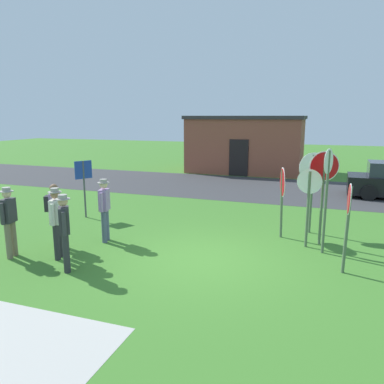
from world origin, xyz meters
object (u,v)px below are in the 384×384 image
Objects in this scene: person_on_left at (57,219)px; person_with_sunhat at (65,228)px; person_in_dark_shirt at (55,211)px; stop_sign_tallest at (327,185)px; stop_sign_leaning_right at (312,178)px; stop_sign_far_back at (309,196)px; info_panel_leftmost at (84,179)px; stop_sign_leaning_left at (348,214)px; stop_sign_rear_left at (323,181)px; stop_sign_nearest at (282,190)px; person_in_blue at (9,218)px; person_in_teal at (104,206)px.

person_on_left is 1.00× the size of person_with_sunhat.
person_in_dark_shirt is at bearing 132.36° from person_on_left.
stop_sign_tallest reaches higher than person_on_left.
person_on_left is at bearing -143.66° from stop_sign_leaning_right.
stop_sign_far_back reaches higher than info_panel_leftmost.
person_with_sunhat is at bearing -161.75° from stop_sign_leaning_left.
info_panel_leftmost is (-2.29, 4.00, 0.35)m from person_with_sunhat.
stop_sign_leaning_left is 1.30m from stop_sign_tallest.
stop_sign_leaning_right is at bearing 107.09° from stop_sign_rear_left.
stop_sign_tallest is (-0.45, 1.15, 0.39)m from stop_sign_leaning_left.
stop_sign_rear_left is (0.33, 0.35, 0.34)m from stop_sign_far_back.
info_panel_leftmost is at bearing 173.14° from stop_sign_tallest.
person_in_dark_shirt is 3.01m from info_panel_leftmost.
stop_sign_leaning_right is 1.23× the size of info_panel_leftmost.
person_with_sunhat is 4.62m from info_panel_leftmost.
stop_sign_leaning_right is at bearing 88.55° from stop_sign_far_back.
person_in_dark_shirt is (-1.24, 1.20, -0.00)m from person_with_sunhat.
stop_sign_tallest is 1.31× the size of stop_sign_nearest.
info_panel_leftmost is (-7.25, 0.60, -0.05)m from stop_sign_far_back.
stop_sign_far_back reaches higher than person_on_left.
person_in_blue is 0.90× the size of info_panel_leftmost.
person_in_dark_shirt is 0.87× the size of info_panel_leftmost.
person_in_dark_shirt is (-7.06, -0.72, -0.37)m from stop_sign_leaning_left.
stop_sign_rear_left reaches higher than stop_sign_nearest.
stop_sign_rear_left reaches higher than info_panel_leftmost.
stop_sign_far_back is 0.79× the size of stop_sign_tallest.
person_in_dark_shirt is at bearing -158.65° from stop_sign_rear_left.
person_on_left is at bearing 15.46° from person_in_blue.
stop_sign_leaning_right is at bearing 26.96° from person_in_teal.
stop_sign_far_back is 5.42m from person_in_teal.
info_panel_leftmost reaches higher than person_in_teal.
stop_sign_tallest is 1.36× the size of info_panel_leftmost.
person_on_left is (-5.65, -4.16, -0.66)m from stop_sign_leaning_right.
person_in_blue is at bearing -146.63° from stop_sign_leaning_right.
stop_sign_rear_left reaches higher than person_in_dark_shirt.
person_in_teal is (-0.28, 2.05, 0.00)m from person_with_sunhat.
stop_sign_leaning_left is 2.63m from stop_sign_nearest.
stop_sign_tallest is 0.68m from stop_sign_rear_left.
stop_sign_tallest is at bearing -6.86° from info_panel_leftmost.
person_on_left is at bearing -168.23° from stop_sign_leaning_left.
stop_sign_far_back reaches higher than stop_sign_nearest.
person_on_left is 1.00× the size of person_in_teal.
person_in_blue is (-7.17, -2.82, -0.75)m from stop_sign_tallest.
stop_sign_leaning_left is 6.64m from person_on_left.
info_panel_leftmost is (-6.51, -0.01, -0.03)m from stop_sign_nearest.
info_panel_leftmost is at bearing 115.40° from person_on_left.
stop_sign_nearest is at bearing 27.19° from person_in_dark_shirt.
person_with_sunhat is 1.72m from person_in_dark_shirt.
stop_sign_far_back is at bearing -4.70° from info_panel_leftmost.
stop_sign_rear_left is (-0.54, 1.83, 0.38)m from stop_sign_leaning_left.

